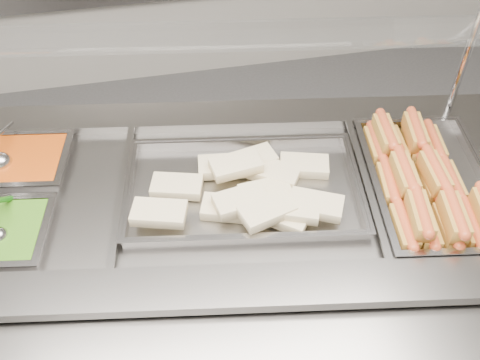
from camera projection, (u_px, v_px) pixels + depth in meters
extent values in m
cube|color=gray|center=(226.00, 276.00, 2.09)|extent=(2.07, 1.12, 0.95)
cube|color=gray|center=(226.00, 288.00, 1.47)|extent=(2.05, 0.47, 0.03)
cube|color=gray|center=(221.00, 116.00, 2.01)|extent=(2.05, 0.47, 0.03)
cube|color=black|center=(224.00, 214.00, 1.83)|extent=(1.85, 0.90, 0.02)
cube|color=gray|center=(366.00, 182.00, 1.75)|extent=(0.12, 0.62, 0.01)
cube|color=gray|center=(122.00, 190.00, 1.73)|extent=(0.12, 0.62, 0.01)
cube|color=gray|center=(228.00, 356.00, 1.38)|extent=(1.98, 0.58, 0.02)
cylinder|color=#BBBABF|center=(467.00, 55.00, 1.84)|extent=(0.03, 0.03, 0.48)
cube|color=silver|center=(219.00, 35.00, 1.60)|extent=(1.83, 0.60, 0.09)
cube|color=#C0380A|center=(20.00, 168.00, 1.85)|extent=(0.34, 0.29, 0.10)
cube|color=#996620|center=(404.00, 229.00, 1.63)|extent=(0.08, 0.17, 0.06)
cylinder|color=red|center=(405.00, 224.00, 1.61)|extent=(0.06, 0.18, 0.03)
cube|color=#996620|center=(388.00, 185.00, 1.77)|extent=(0.09, 0.17, 0.06)
cylinder|color=red|center=(390.00, 180.00, 1.75)|extent=(0.07, 0.18, 0.03)
cube|color=#996620|center=(376.00, 146.00, 1.90)|extent=(0.08, 0.17, 0.06)
cylinder|color=red|center=(377.00, 141.00, 1.88)|extent=(0.06, 0.18, 0.03)
cube|color=#996620|center=(425.00, 229.00, 1.63)|extent=(0.09, 0.17, 0.06)
cylinder|color=red|center=(427.00, 224.00, 1.61)|extent=(0.07, 0.18, 0.03)
cube|color=#996620|center=(409.00, 184.00, 1.77)|extent=(0.09, 0.17, 0.06)
cylinder|color=red|center=(410.00, 179.00, 1.75)|extent=(0.07, 0.18, 0.03)
cube|color=#996620|center=(394.00, 146.00, 1.90)|extent=(0.08, 0.17, 0.06)
cylinder|color=red|center=(396.00, 141.00, 1.88)|extent=(0.06, 0.18, 0.03)
cube|color=#996620|center=(447.00, 228.00, 1.63)|extent=(0.08, 0.17, 0.06)
cylinder|color=red|center=(450.00, 223.00, 1.62)|extent=(0.06, 0.18, 0.03)
cube|color=#996620|center=(429.00, 183.00, 1.77)|extent=(0.08, 0.17, 0.06)
cylinder|color=red|center=(431.00, 178.00, 1.75)|extent=(0.06, 0.18, 0.03)
cube|color=#996620|center=(413.00, 146.00, 1.90)|extent=(0.08, 0.17, 0.06)
cylinder|color=red|center=(415.00, 140.00, 1.89)|extent=(0.07, 0.18, 0.03)
cube|color=#996620|center=(470.00, 227.00, 1.64)|extent=(0.09, 0.17, 0.06)
cylinder|color=red|center=(472.00, 222.00, 1.62)|extent=(0.07, 0.18, 0.03)
cube|color=#996620|center=(450.00, 183.00, 1.77)|extent=(0.08, 0.17, 0.06)
cylinder|color=red|center=(452.00, 178.00, 1.75)|extent=(0.06, 0.18, 0.03)
cube|color=#996620|center=(432.00, 145.00, 1.91)|extent=(0.09, 0.17, 0.06)
cylinder|color=red|center=(434.00, 140.00, 1.89)|extent=(0.07, 0.18, 0.03)
cube|color=#996620|center=(420.00, 215.00, 1.59)|extent=(0.09, 0.17, 0.06)
cylinder|color=red|center=(422.00, 210.00, 1.58)|extent=(0.07, 0.18, 0.03)
cube|color=#996620|center=(404.00, 174.00, 1.72)|extent=(0.08, 0.17, 0.06)
cylinder|color=red|center=(406.00, 169.00, 1.70)|extent=(0.06, 0.18, 0.03)
cube|color=#996620|center=(385.00, 134.00, 1.86)|extent=(0.08, 0.17, 0.06)
cylinder|color=red|center=(387.00, 129.00, 1.84)|extent=(0.06, 0.18, 0.03)
cube|color=#996620|center=(454.00, 217.00, 1.59)|extent=(0.09, 0.17, 0.06)
cylinder|color=red|center=(456.00, 211.00, 1.57)|extent=(0.07, 0.18, 0.03)
cube|color=#996620|center=(435.00, 174.00, 1.72)|extent=(0.07, 0.17, 0.06)
cylinder|color=red|center=(436.00, 168.00, 1.70)|extent=(0.05, 0.18, 0.03)
cube|color=#996620|center=(415.00, 132.00, 1.87)|extent=(0.09, 0.17, 0.06)
cylinder|color=red|center=(417.00, 127.00, 1.85)|extent=(0.07, 0.18, 0.03)
cube|color=beige|center=(177.00, 186.00, 1.74)|extent=(0.18, 0.13, 0.03)
cube|color=beige|center=(274.00, 173.00, 1.79)|extent=(0.19, 0.17, 0.03)
cube|color=beige|center=(282.00, 215.00, 1.65)|extent=(0.19, 0.17, 0.03)
cube|color=beige|center=(228.00, 208.00, 1.68)|extent=(0.18, 0.14, 0.03)
cube|color=beige|center=(252.00, 160.00, 1.83)|extent=(0.18, 0.13, 0.03)
cube|color=beige|center=(223.00, 166.00, 1.81)|extent=(0.17, 0.11, 0.03)
cube|color=beige|center=(304.00, 166.00, 1.82)|extent=(0.18, 0.13, 0.03)
cube|color=beige|center=(265.00, 193.00, 1.73)|extent=(0.17, 0.11, 0.03)
cube|color=beige|center=(267.00, 211.00, 1.62)|extent=(0.18, 0.14, 0.03)
cube|color=beige|center=(236.00, 165.00, 1.76)|extent=(0.18, 0.12, 0.03)
cube|color=beige|center=(159.00, 213.00, 1.62)|extent=(0.18, 0.13, 0.03)
cube|color=beige|center=(316.00, 205.00, 1.64)|extent=(0.19, 0.16, 0.03)
cube|color=beige|center=(293.00, 208.00, 1.63)|extent=(0.19, 0.15, 0.03)
cube|color=beige|center=(241.00, 201.00, 1.66)|extent=(0.18, 0.12, 0.03)
sphere|color=#B1B1B6|center=(1.00, 163.00, 1.80)|extent=(0.08, 0.08, 0.08)
cylinder|color=#B1B1B6|center=(2.00, 131.00, 1.82)|extent=(0.04, 0.19, 0.08)
cylinder|color=#186A12|center=(0.00, 200.00, 1.60)|extent=(0.04, 0.14, 0.13)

